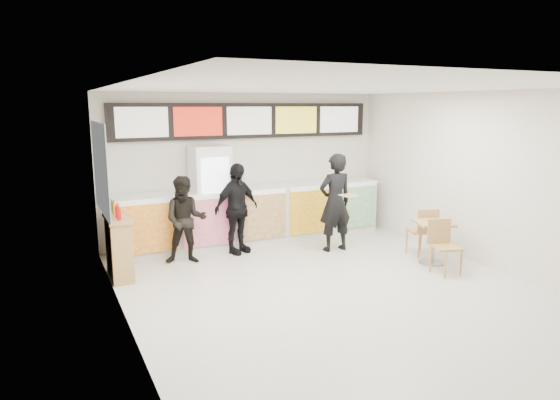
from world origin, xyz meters
TOP-DOWN VIEW (x-y plane):
  - floor at (0.00, 0.00)m, footprint 7.00×7.00m
  - ceiling at (0.00, 0.00)m, footprint 7.00×7.00m
  - wall_back at (0.00, 3.50)m, footprint 6.00×0.00m
  - wall_left at (-3.00, 0.00)m, footprint 0.00×7.00m
  - wall_right at (3.00, 0.00)m, footprint 0.00×7.00m
  - service_counter at (0.00, 3.09)m, footprint 5.56×0.77m
  - menu_board at (0.00, 3.41)m, footprint 5.50×0.14m
  - drinks_fridge at (-0.93, 3.11)m, footprint 0.70×0.67m
  - mirror_panel at (-2.99, 2.45)m, footprint 0.01×2.00m
  - customer_main at (1.14, 1.89)m, footprint 0.69×0.45m
  - customer_left at (-1.64, 2.37)m, footprint 0.90×0.79m
  - customer_mid at (-0.61, 2.55)m, footprint 1.08×0.73m
  - pizza_slice at (1.14, 1.44)m, footprint 0.36×0.36m
  - cafe_table at (2.25, 0.44)m, footprint 0.90×1.58m
  - condiment_ledge at (-2.82, 2.08)m, footprint 0.36×0.90m

SIDE VIEW (x-z plane):
  - floor at x=0.00m, z-range 0.00..0.00m
  - condiment_ledge at x=-2.82m, z-range -0.09..1.11m
  - cafe_table at x=2.25m, z-range 0.07..0.97m
  - service_counter at x=0.00m, z-range 0.00..1.14m
  - customer_left at x=-1.64m, z-range 0.00..1.55m
  - customer_mid at x=-0.61m, z-range 0.00..1.71m
  - customer_main at x=1.14m, z-range 0.00..1.87m
  - drinks_fridge at x=-0.93m, z-range 0.00..2.00m
  - pizza_slice at x=1.14m, z-range 1.15..1.17m
  - wall_back at x=0.00m, z-range -1.50..4.50m
  - wall_left at x=-3.00m, z-range -2.00..5.00m
  - wall_right at x=3.00m, z-range -2.00..5.00m
  - mirror_panel at x=-2.99m, z-range 1.00..2.50m
  - menu_board at x=0.00m, z-range 2.10..2.80m
  - ceiling at x=0.00m, z-range 3.00..3.00m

